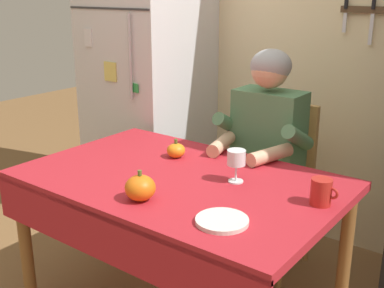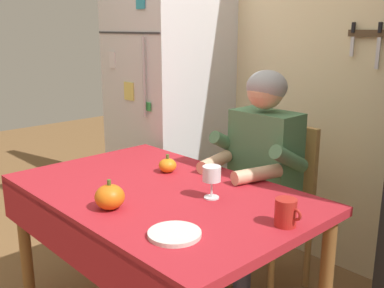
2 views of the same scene
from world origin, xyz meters
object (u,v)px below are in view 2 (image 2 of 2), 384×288
object	(u,v)px
pumpkin_medium	(168,165)
serving_tray	(174,234)
refrigerator	(169,107)
wine_glass	(212,175)
chair_behind_person	(276,199)
pumpkin_large	(110,197)
dining_table	(156,208)
coffee_mug	(286,213)
seated_person	(256,168)

from	to	relation	value
pumpkin_medium	serving_tray	size ratio (longest dim) A/B	0.49
refrigerator	wine_glass	size ratio (longest dim) A/B	12.54
chair_behind_person	pumpkin_large	distance (m)	1.10
dining_table	coffee_mug	bearing A→B (deg)	11.00
refrigerator	pumpkin_medium	world-z (taller)	refrigerator
refrigerator	serving_tray	world-z (taller)	refrigerator
chair_behind_person	pumpkin_medium	world-z (taller)	chair_behind_person
refrigerator	dining_table	bearing A→B (deg)	-42.91
wine_glass	chair_behind_person	bearing A→B (deg)	102.14
serving_tray	refrigerator	bearing A→B (deg)	140.33
dining_table	pumpkin_medium	world-z (taller)	pumpkin_medium
refrigerator	serving_tray	xyz separation A→B (m)	(1.35, -1.12, -0.15)
chair_behind_person	seated_person	world-z (taller)	seated_person
pumpkin_medium	wine_glass	bearing A→B (deg)	-13.00
pumpkin_large	pumpkin_medium	distance (m)	0.52
refrigerator	seated_person	size ratio (longest dim) A/B	1.45
pumpkin_medium	dining_table	bearing A→B (deg)	-51.12
coffee_mug	pumpkin_large	bearing A→B (deg)	-146.47
refrigerator	pumpkin_large	size ratio (longest dim) A/B	14.51
pumpkin_large	coffee_mug	bearing A→B (deg)	33.53
dining_table	wine_glass	xyz separation A→B (m)	(0.23, 0.12, 0.19)
chair_behind_person	wine_glass	distance (m)	0.77
seated_person	chair_behind_person	bearing A→B (deg)	90.00
pumpkin_medium	serving_tray	bearing A→B (deg)	-38.15
dining_table	seated_person	world-z (taller)	seated_person
wine_glass	seated_person	bearing A→B (deg)	106.64
refrigerator	serving_tray	distance (m)	1.76
dining_table	refrigerator	bearing A→B (deg)	137.09
pumpkin_medium	seated_person	bearing A→B (deg)	56.45
dining_table	seated_person	distance (m)	0.62
wine_glass	dining_table	bearing A→B (deg)	-153.02
coffee_mug	seated_person	bearing A→B (deg)	137.51
wine_glass	serving_tray	distance (m)	0.40
refrigerator	wine_glass	distance (m)	1.41
dining_table	pumpkin_large	world-z (taller)	pumpkin_large
wine_glass	pumpkin_medium	size ratio (longest dim) A/B	1.54
refrigerator	pumpkin_medium	bearing A→B (deg)	-40.74
dining_table	chair_behind_person	size ratio (longest dim) A/B	1.51
seated_person	pumpkin_large	size ratio (longest dim) A/B	10.04
seated_person	pumpkin_medium	xyz separation A→B (m)	(-0.26, -0.39, 0.04)
chair_behind_person	serving_tray	distance (m)	1.10
refrigerator	pumpkin_large	bearing A→B (deg)	-49.39
coffee_mug	pumpkin_medium	xyz separation A→B (m)	(-0.79, 0.09, -0.02)
dining_table	chair_behind_person	xyz separation A→B (m)	(0.09, 0.79, -0.14)
dining_table	coffee_mug	xyz separation A→B (m)	(0.62, 0.12, 0.14)
dining_table	pumpkin_large	distance (m)	0.30
refrigerator	dining_table	size ratio (longest dim) A/B	1.29
serving_tray	pumpkin_large	bearing A→B (deg)	-175.40
coffee_mug	pumpkin_medium	size ratio (longest dim) A/B	1.17
seated_person	wine_glass	distance (m)	0.52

